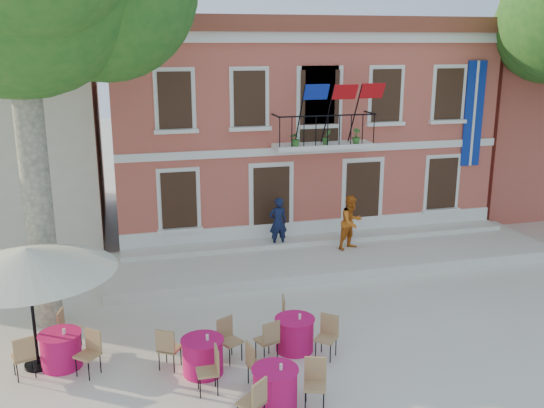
% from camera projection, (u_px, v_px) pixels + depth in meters
% --- Properties ---
extents(ground, '(90.00, 90.00, 0.00)m').
position_uv_depth(ground, '(318.00, 330.00, 14.54)').
color(ground, beige).
rests_on(ground, ground).
extents(main_building, '(13.50, 9.59, 7.50)m').
position_uv_depth(main_building, '(285.00, 120.00, 23.39)').
color(main_building, '#C84B48').
rests_on(main_building, ground).
extents(neighbor_east, '(9.40, 9.40, 6.40)m').
position_uv_depth(neighbor_east, '(534.00, 122.00, 27.42)').
color(neighbor_east, '#C84B48').
rests_on(neighbor_east, ground).
extents(terrace, '(14.00, 3.40, 0.30)m').
position_uv_depth(terrace, '(333.00, 256.00, 19.11)').
color(terrace, silver).
rests_on(terrace, ground).
extents(patio_umbrella, '(3.59, 3.59, 2.67)m').
position_uv_depth(patio_umbrella, '(27.00, 261.00, 12.30)').
color(patio_umbrella, black).
rests_on(patio_umbrella, ground).
extents(pedestrian_navy, '(0.62, 0.43, 1.64)m').
position_uv_depth(pedestrian_navy, '(278.00, 222.00, 19.35)').
color(pedestrian_navy, '#101837').
rests_on(pedestrian_navy, terrace).
extents(pedestrian_orange, '(1.04, 0.94, 1.74)m').
position_uv_depth(pedestrian_orange, '(351.00, 222.00, 19.18)').
color(pedestrian_orange, '#CD6318').
rests_on(pedestrian_orange, terrace).
extents(cafe_table_0, '(1.83, 1.78, 0.95)m').
position_uv_depth(cafe_table_0, '(61.00, 348.00, 12.80)').
color(cafe_table_0, '#C31252').
rests_on(cafe_table_0, ground).
extents(cafe_table_1, '(1.84, 1.76, 0.95)m').
position_uv_depth(cafe_table_1, '(275.00, 385.00, 11.42)').
color(cafe_table_1, '#C31252').
rests_on(cafe_table_1, ground).
extents(cafe_table_3, '(1.87, 1.64, 0.95)m').
position_uv_depth(cafe_table_3, '(203.00, 354.00, 12.55)').
color(cafe_table_3, '#C31252').
rests_on(cafe_table_3, ground).
extents(cafe_table_4, '(1.84, 1.77, 0.95)m').
position_uv_depth(cafe_table_4, '(295.00, 332.00, 13.50)').
color(cafe_table_4, '#C31252').
rests_on(cafe_table_4, ground).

